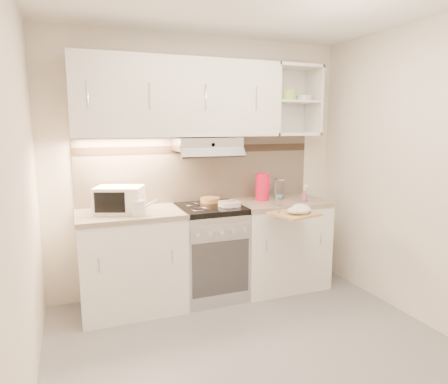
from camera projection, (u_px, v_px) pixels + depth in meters
The scene contains 17 objects.
ground at pixel (260, 354), 2.92m from camera, with size 3.00×3.00×0.00m, color gray.
room_shell at pixel (242, 129), 2.98m from camera, with size 3.04×2.84×2.52m.
base_cabinet_left at pixel (132, 263), 3.59m from camera, with size 0.90×0.60×0.86m, color white.
worktop_left at pixel (130, 214), 3.52m from camera, with size 0.92×0.62×0.04m, color gray.
base_cabinet_right at pixel (279, 245), 4.12m from camera, with size 0.90×0.60×0.86m, color white.
worktop_right at pixel (280, 202), 4.05m from camera, with size 0.92×0.62×0.04m, color gray.
electric_range at pixel (210, 251), 3.85m from camera, with size 0.60×0.60×0.90m.
microwave at pixel (119, 199), 3.49m from camera, with size 0.48×0.42×0.23m.
watering_can at pixel (139, 207), 3.37m from camera, with size 0.24×0.12×0.20m.
plate_stack at pixel (230, 204), 3.77m from camera, with size 0.22×0.22×0.05m.
bread_loaf at pixel (210, 200), 3.94m from camera, with size 0.20×0.20×0.05m, color #9A5F3B.
pink_pitcher at pixel (262, 187), 4.04m from camera, with size 0.15×0.14×0.28m.
glass_jar at pixel (279, 188), 4.16m from camera, with size 0.11×0.11×0.21m.
spice_jar at pixel (279, 200), 3.79m from camera, with size 0.07×0.07×0.10m.
spray_bottle at pixel (304, 194), 3.98m from camera, with size 0.07×0.07×0.18m.
cutting_board at pixel (295, 214), 3.57m from camera, with size 0.38×0.34×0.02m, color tan.
dish_towel at pixel (294, 208), 3.58m from camera, with size 0.29×0.25×0.08m, color beige, non-canonical shape.
Camera 1 is at (-1.21, -2.40, 1.66)m, focal length 32.00 mm.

